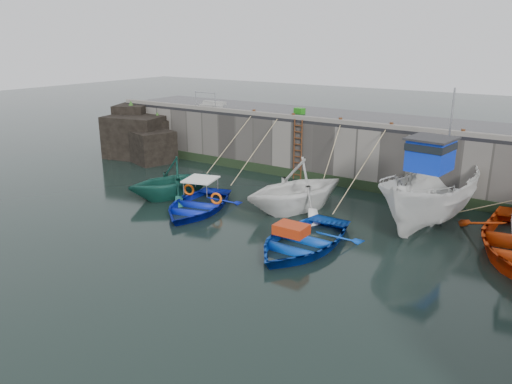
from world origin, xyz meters
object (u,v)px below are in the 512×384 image
Objects in this scene: boat_far_white at (431,197)px; fish_crate at (300,111)px; bollard_b at (293,116)px; ladder at (298,150)px; boat_near_blue at (197,210)px; boat_near_white at (172,197)px; boat_near_navy at (302,247)px; bollard_a at (254,112)px; bollard_c at (340,120)px; bollard_d at (391,125)px; boat_near_blacktrim at (295,210)px; bollard_e at (463,132)px.

boat_far_white reaches higher than fish_crate.
fish_crate reaches higher than bollard_b.
ladder is 0.68× the size of boat_near_blue.
boat_near_white is 15.01× the size of bollard_b.
boat_near_navy is 18.22× the size of bollard_a.
boat_near_blue is 8.56m from bollard_c.
bollard_d is at bearing 4.00° from ladder.
boat_far_white is at bearing -20.93° from bollard_b.
bollard_c reaches higher than boat_near_navy.
boat_near_blacktrim reaches higher than boat_near_blue.
bollard_d and bollard_e have the same top height.
ladder is 0.64× the size of boat_near_blacktrim.
boat_near_blue is 12.10m from bollard_e.
boat_near_blue is 7.89m from bollard_b.
bollard_b reaches higher than boat_near_blue.
bollard_d reaches higher than boat_near_navy.
boat_near_navy is at bearing -115.41° from boat_far_white.
boat_near_blacktrim is at bearing -61.38° from ladder.
bollard_d is at bearing 0.00° from bollard_a.
fish_crate is (2.29, 8.09, 3.32)m from boat_near_white.
bollard_c is (-0.19, 4.72, 3.30)m from boat_near_blacktrim.
boat_far_white is 4.81m from bollard_d.
boat_near_blue is 9.84m from boat_far_white.
boat_near_blacktrim is at bearing -139.90° from bollard_e.
bollard_d is 1.00× the size of bollard_e.
bollard_d is (5.99, 7.14, 3.30)m from boat_near_blue.
bollard_d is (8.19, 6.35, 3.30)m from boat_near_white.
fish_crate is 1.84m from bollard_b.
boat_far_white is at bearing -16.35° from bollard_a.
fish_crate is at bearing 108.99° from bollard_b.
bollard_a is 1.00× the size of bollard_e.
fish_crate is 1.98× the size of bollard_b.
boat_near_blue is at bearing -95.54° from bollard_b.
boat_near_blacktrim is 17.80× the size of bollard_c.
boat_far_white reaches higher than bollard_c.
boat_near_blacktrim is at bearing 18.52° from boat_near_blue.
fish_crate is (-3.49, 6.46, 3.32)m from boat_near_blacktrim.
bollard_c is at bearing 8.67° from ladder.
boat_near_navy is 18.22× the size of bollard_d.
fish_crate is at bearing 152.18° from bollard_c.
boat_near_navy is 8.74m from bollard_d.
boat_far_white is at bearing 38.80° from boat_near_white.
boat_near_blacktrim is 17.80× the size of bollard_d.
boat_near_blue is 16.93× the size of bollard_c.
boat_near_navy is at bearing -24.81° from boat_near_blue.
ladder is at bearing -177.60° from bollard_e.
bollard_e is (9.10, -1.74, -0.02)m from fish_crate.
boat_near_blue is 9.48m from fish_crate.
boat_near_blue is 0.65× the size of boat_far_white.
ladder is 11.43× the size of bollard_e.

